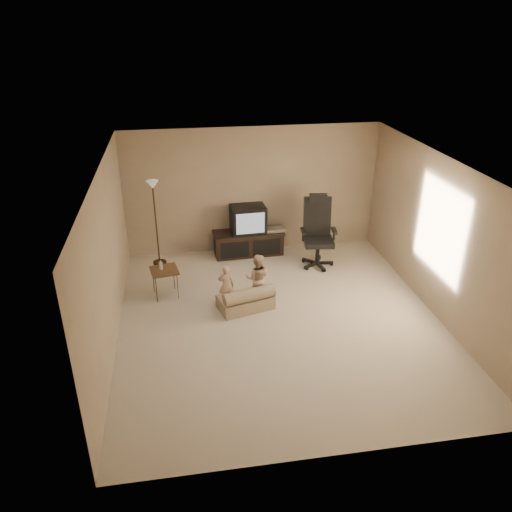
{
  "coord_description": "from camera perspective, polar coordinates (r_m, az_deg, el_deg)",
  "views": [
    {
      "loc": [
        -1.45,
        -6.53,
        4.38
      ],
      "look_at": [
        -0.28,
        0.6,
        0.86
      ],
      "focal_mm": 35.0,
      "sensor_mm": 36.0,
      "label": 1
    }
  ],
  "objects": [
    {
      "name": "floor",
      "position": [
        8.0,
        2.71,
        -7.3
      ],
      "size": [
        5.5,
        5.5,
        0.0
      ],
      "primitive_type": "plane",
      "color": "#C5B49C",
      "rests_on": "ground"
    },
    {
      "name": "room_shell",
      "position": [
        7.28,
        2.96,
        2.75
      ],
      "size": [
        5.5,
        5.5,
        5.5
      ],
      "color": "white",
      "rests_on": "floor"
    },
    {
      "name": "tv_stand",
      "position": [
        9.95,
        -0.85,
        2.47
      ],
      "size": [
        1.44,
        0.59,
        1.01
      ],
      "rotation": [
        0.0,
        0.0,
        0.05
      ],
      "color": "black",
      "rests_on": "floor"
    },
    {
      "name": "office_chair",
      "position": [
        9.57,
        7.03,
        1.76
      ],
      "size": [
        0.7,
        0.73,
        1.36
      ],
      "rotation": [
        0.0,
        0.0,
        -0.11
      ],
      "color": "black",
      "rests_on": "floor"
    },
    {
      "name": "side_table",
      "position": [
        8.56,
        -10.48,
        -1.64
      ],
      "size": [
        0.52,
        0.52,
        0.67
      ],
      "rotation": [
        0.0,
        0.0,
        0.17
      ],
      "color": "brown",
      "rests_on": "floor"
    },
    {
      "name": "floor_lamp",
      "position": [
        9.45,
        -11.55,
        5.81
      ],
      "size": [
        0.26,
        0.26,
        1.66
      ],
      "color": "#312016",
      "rests_on": "floor"
    },
    {
      "name": "child_sofa",
      "position": [
        8.17,
        -1.08,
        -5.05
      ],
      "size": [
        0.97,
        0.7,
        0.43
      ],
      "rotation": [
        0.0,
        0.0,
        0.26
      ],
      "color": "tan",
      "rests_on": "floor"
    },
    {
      "name": "toddler_left",
      "position": [
        8.23,
        -3.44,
        -3.36
      ],
      "size": [
        0.3,
        0.24,
        0.72
      ],
      "primitive_type": "imported",
      "rotation": [
        0.0,
        0.0,
        2.95
      ],
      "color": "#D9AF88",
      "rests_on": "floor"
    },
    {
      "name": "toddler_right",
      "position": [
        8.3,
        0.15,
        -2.53
      ],
      "size": [
        0.45,
        0.31,
        0.85
      ],
      "primitive_type": "imported",
      "rotation": [
        0.0,
        0.0,
        2.92
      ],
      "color": "#D9AF88",
      "rests_on": "floor"
    }
  ]
}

